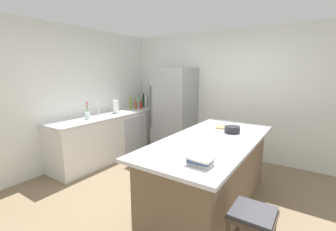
% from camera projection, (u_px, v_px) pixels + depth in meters
% --- Properties ---
extents(ground_plane, '(7.20, 7.20, 0.00)m').
position_uv_depth(ground_plane, '(177.00, 204.00, 3.09)').
color(ground_plane, '#7A664C').
extents(wall_rear, '(6.00, 0.10, 2.60)m').
position_uv_depth(wall_rear, '(234.00, 95.00, 4.68)').
color(wall_rear, silver).
rests_on(wall_rear, ground_plane).
extents(wall_left, '(0.10, 6.00, 2.60)m').
position_uv_depth(wall_left, '(64.00, 97.00, 4.18)').
color(wall_left, silver).
rests_on(wall_left, ground_plane).
extents(counter_run_left, '(0.68, 2.66, 0.91)m').
position_uv_depth(counter_run_left, '(112.00, 135.00, 4.78)').
color(counter_run_left, silver).
rests_on(counter_run_left, ground_plane).
extents(kitchen_island, '(1.03, 2.29, 0.94)m').
position_uv_depth(kitchen_island, '(211.00, 173.00, 2.95)').
color(kitchen_island, '#7A6047').
rests_on(kitchen_island, ground_plane).
extents(refrigerator, '(0.82, 0.77, 1.85)m').
position_uv_depth(refrigerator, '(174.00, 110.00, 5.06)').
color(refrigerator, '#93969B').
rests_on(refrigerator, ground_plane).
extents(bar_stool, '(0.36, 0.36, 0.64)m').
position_uv_depth(bar_stool, '(252.00, 223.00, 1.89)').
color(bar_stool, '#473828').
rests_on(bar_stool, ground_plane).
extents(sink_faucet, '(0.15, 0.05, 0.30)m').
position_uv_depth(sink_faucet, '(99.00, 108.00, 4.46)').
color(sink_faucet, silver).
rests_on(sink_faucet, counter_run_left).
extents(flower_vase, '(0.10, 0.10, 0.33)m').
position_uv_depth(flower_vase, '(88.00, 114.00, 4.15)').
color(flower_vase, silver).
rests_on(flower_vase, counter_run_left).
extents(paper_towel_roll, '(0.14, 0.14, 0.31)m').
position_uv_depth(paper_towel_roll, '(116.00, 107.00, 4.75)').
color(paper_towel_roll, gray).
rests_on(paper_towel_roll, counter_run_left).
extents(whiskey_bottle, '(0.08, 0.08, 0.27)m').
position_uv_depth(whiskey_bottle, '(146.00, 102.00, 5.68)').
color(whiskey_bottle, brown).
rests_on(whiskey_bottle, counter_run_left).
extents(wine_bottle, '(0.07, 0.07, 0.34)m').
position_uv_depth(wine_bottle, '(144.00, 101.00, 5.62)').
color(wine_bottle, '#19381E').
rests_on(wine_bottle, counter_run_left).
extents(soda_bottle, '(0.08, 0.08, 0.37)m').
position_uv_depth(soda_bottle, '(146.00, 102.00, 5.45)').
color(soda_bottle, silver).
rests_on(soda_bottle, counter_run_left).
extents(gin_bottle, '(0.07, 0.07, 0.30)m').
position_uv_depth(gin_bottle, '(139.00, 103.00, 5.45)').
color(gin_bottle, '#8CB79E').
rests_on(gin_bottle, counter_run_left).
extents(hot_sauce_bottle, '(0.05, 0.05, 0.20)m').
position_uv_depth(hot_sauce_bottle, '(141.00, 105.00, 5.31)').
color(hot_sauce_bottle, red).
rests_on(hot_sauce_bottle, counter_run_left).
extents(vinegar_bottle, '(0.06, 0.06, 0.25)m').
position_uv_depth(vinegar_bottle, '(136.00, 105.00, 5.25)').
color(vinegar_bottle, '#994C23').
rests_on(vinegar_bottle, counter_run_left).
extents(olive_oil_bottle, '(0.06, 0.06, 0.32)m').
position_uv_depth(olive_oil_bottle, '(131.00, 104.00, 5.23)').
color(olive_oil_bottle, olive).
rests_on(olive_oil_bottle, counter_run_left).
extents(cookbook_stack, '(0.24, 0.20, 0.08)m').
position_uv_depth(cookbook_stack, '(201.00, 160.00, 2.05)').
color(cookbook_stack, silver).
rests_on(cookbook_stack, kitchen_island).
extents(mixing_bowl, '(0.21, 0.21, 0.09)m').
position_uv_depth(mixing_bowl, '(232.00, 129.00, 3.14)').
color(mixing_bowl, black).
rests_on(mixing_bowl, kitchen_island).
extents(cutting_board, '(0.30, 0.22, 0.02)m').
position_uv_depth(cutting_board, '(226.00, 128.00, 3.38)').
color(cutting_board, '#9E7042').
rests_on(cutting_board, kitchen_island).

